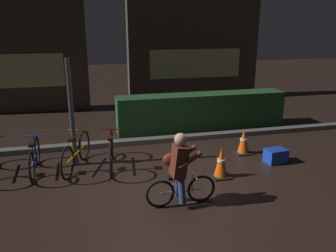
{
  "coord_description": "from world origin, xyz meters",
  "views": [
    {
      "loc": [
        -1.38,
        -5.79,
        2.88
      ],
      "look_at": [
        0.2,
        0.6,
        0.9
      ],
      "focal_mm": 36.44,
      "sensor_mm": 36.0,
      "label": 1
    }
  ],
  "objects_px": {
    "parked_bike_center_left": "(76,153)",
    "cyclist": "(179,169)",
    "parked_bike_left_mid": "(34,158)",
    "parked_bike_center_right": "(111,152)",
    "blue_crate": "(276,156)",
    "street_post": "(72,114)",
    "traffic_cone_near": "(221,163)",
    "traffic_cone_far": "(244,142)"
  },
  "relations": [
    {
      "from": "street_post",
      "to": "parked_bike_center_left",
      "type": "xyz_separation_m",
      "value": [
        0.04,
        -0.22,
        -0.78
      ]
    },
    {
      "from": "street_post",
      "to": "parked_bike_center_left",
      "type": "relative_size",
      "value": 1.42
    },
    {
      "from": "traffic_cone_near",
      "to": "traffic_cone_far",
      "type": "distance_m",
      "value": 1.45
    },
    {
      "from": "street_post",
      "to": "blue_crate",
      "type": "bearing_deg",
      "value": -12.1
    },
    {
      "from": "cyclist",
      "to": "parked_bike_center_left",
      "type": "bearing_deg",
      "value": 130.16
    },
    {
      "from": "cyclist",
      "to": "parked_bike_left_mid",
      "type": "bearing_deg",
      "value": 141.57
    },
    {
      "from": "parked_bike_left_mid",
      "to": "parked_bike_center_left",
      "type": "relative_size",
      "value": 0.98
    },
    {
      "from": "parked_bike_center_left",
      "to": "parked_bike_center_right",
      "type": "xyz_separation_m",
      "value": [
        0.7,
        -0.12,
        0.0
      ]
    },
    {
      "from": "street_post",
      "to": "blue_crate",
      "type": "height_order",
      "value": "street_post"
    },
    {
      "from": "parked_bike_left_mid",
      "to": "traffic_cone_far",
      "type": "height_order",
      "value": "parked_bike_left_mid"
    },
    {
      "from": "traffic_cone_far",
      "to": "blue_crate",
      "type": "relative_size",
      "value": 1.35
    },
    {
      "from": "street_post",
      "to": "parked_bike_left_mid",
      "type": "distance_m",
      "value": 1.13
    },
    {
      "from": "blue_crate",
      "to": "cyclist",
      "type": "distance_m",
      "value": 2.83
    },
    {
      "from": "street_post",
      "to": "traffic_cone_near",
      "type": "relative_size",
      "value": 3.7
    },
    {
      "from": "blue_crate",
      "to": "street_post",
      "type": "bearing_deg",
      "value": 167.9
    },
    {
      "from": "blue_crate",
      "to": "cyclist",
      "type": "xyz_separation_m",
      "value": [
        -2.51,
        -1.22,
        0.48
      ]
    },
    {
      "from": "parked_bike_center_right",
      "to": "cyclist",
      "type": "xyz_separation_m",
      "value": [
        0.95,
        -1.78,
        0.28
      ]
    },
    {
      "from": "street_post",
      "to": "parked_bike_center_right",
      "type": "height_order",
      "value": "street_post"
    },
    {
      "from": "parked_bike_center_left",
      "to": "traffic_cone_near",
      "type": "distance_m",
      "value": 2.93
    },
    {
      "from": "parked_bike_left_mid",
      "to": "parked_bike_center_left",
      "type": "xyz_separation_m",
      "value": [
        0.81,
        0.01,
        0.02
      ]
    },
    {
      "from": "parked_bike_left_mid",
      "to": "parked_bike_center_right",
      "type": "xyz_separation_m",
      "value": [
        1.51,
        -0.11,
        0.02
      ]
    },
    {
      "from": "parked_bike_center_left",
      "to": "parked_bike_center_right",
      "type": "distance_m",
      "value": 0.71
    },
    {
      "from": "parked_bike_left_mid",
      "to": "traffic_cone_near",
      "type": "bearing_deg",
      "value": -107.48
    },
    {
      "from": "parked_bike_center_left",
      "to": "cyclist",
      "type": "height_order",
      "value": "cyclist"
    },
    {
      "from": "street_post",
      "to": "parked_bike_left_mid",
      "type": "xyz_separation_m",
      "value": [
        -0.77,
        -0.23,
        -0.79
      ]
    },
    {
      "from": "parked_bike_left_mid",
      "to": "parked_bike_center_right",
      "type": "height_order",
      "value": "parked_bike_center_right"
    },
    {
      "from": "parked_bike_center_right",
      "to": "street_post",
      "type": "bearing_deg",
      "value": 71.37
    },
    {
      "from": "parked_bike_center_right",
      "to": "parked_bike_left_mid",
      "type": "bearing_deg",
      "value": 91.85
    },
    {
      "from": "traffic_cone_far",
      "to": "blue_crate",
      "type": "xyz_separation_m",
      "value": [
        0.45,
        -0.66,
        -0.14
      ]
    },
    {
      "from": "parked_bike_left_mid",
      "to": "parked_bike_center_right",
      "type": "bearing_deg",
      "value": -94.71
    },
    {
      "from": "parked_bike_center_right",
      "to": "traffic_cone_far",
      "type": "bearing_deg",
      "value": -82.29
    },
    {
      "from": "traffic_cone_far",
      "to": "parked_bike_center_left",
      "type": "bearing_deg",
      "value": 179.67
    },
    {
      "from": "parked_bike_left_mid",
      "to": "parked_bike_center_right",
      "type": "relative_size",
      "value": 0.94
    },
    {
      "from": "street_post",
      "to": "traffic_cone_near",
      "type": "distance_m",
      "value": 3.17
    },
    {
      "from": "traffic_cone_far",
      "to": "street_post",
      "type": "bearing_deg",
      "value": 176.29
    },
    {
      "from": "parked_bike_center_right",
      "to": "cyclist",
      "type": "relative_size",
      "value": 1.32
    },
    {
      "from": "traffic_cone_far",
      "to": "parked_bike_center_right",
      "type": "bearing_deg",
      "value": -178.22
    },
    {
      "from": "parked_bike_center_right",
      "to": "blue_crate",
      "type": "bearing_deg",
      "value": -93.31
    },
    {
      "from": "parked_bike_center_right",
      "to": "traffic_cone_near",
      "type": "bearing_deg",
      "value": -109.48
    },
    {
      "from": "parked_bike_center_right",
      "to": "traffic_cone_near",
      "type": "distance_m",
      "value": 2.24
    },
    {
      "from": "traffic_cone_near",
      "to": "blue_crate",
      "type": "relative_size",
      "value": 1.38
    },
    {
      "from": "parked_bike_left_mid",
      "to": "traffic_cone_near",
      "type": "xyz_separation_m",
      "value": [
        3.53,
        -1.07,
        -0.03
      ]
    }
  ]
}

